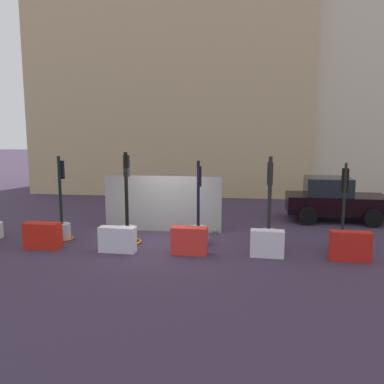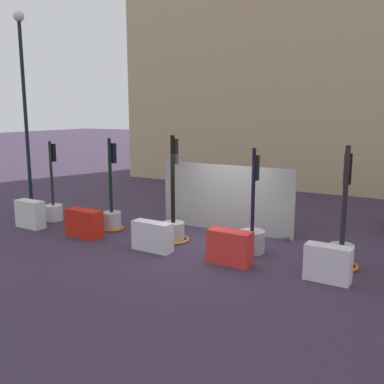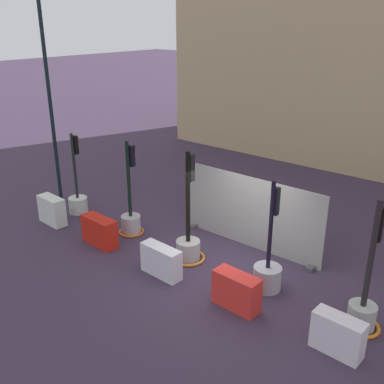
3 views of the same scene
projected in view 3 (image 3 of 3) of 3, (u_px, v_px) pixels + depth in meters
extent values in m
plane|color=#3C2E44|center=(225.00, 269.00, 11.62)|extent=(120.00, 120.00, 0.00)
cylinder|color=silver|center=(78.00, 205.00, 14.89)|extent=(0.61, 0.61, 0.53)
cylinder|color=black|center=(74.00, 166.00, 14.39)|extent=(0.09, 0.09, 2.17)
cube|color=black|center=(75.00, 145.00, 14.22)|extent=(0.17, 0.13, 0.60)
sphere|color=red|center=(77.00, 138.00, 14.20)|extent=(0.11, 0.11, 0.11)
sphere|color=orange|center=(77.00, 144.00, 14.28)|extent=(0.11, 0.11, 0.11)
sphere|color=green|center=(78.00, 150.00, 14.35)|extent=(0.11, 0.11, 0.11)
cylinder|color=#B2A8AE|center=(131.00, 224.00, 13.47)|extent=(0.58, 0.58, 0.56)
cylinder|color=black|center=(129.00, 179.00, 12.95)|extent=(0.11, 0.11, 2.31)
cube|color=black|center=(131.00, 156.00, 12.78)|extent=(0.20, 0.18, 0.62)
sphere|color=red|center=(134.00, 148.00, 12.76)|extent=(0.11, 0.11, 0.11)
sphere|color=orange|center=(134.00, 155.00, 12.84)|extent=(0.11, 0.11, 0.11)
sphere|color=green|center=(134.00, 162.00, 12.91)|extent=(0.11, 0.11, 0.11)
torus|color=orange|center=(131.00, 231.00, 13.56)|extent=(0.76, 0.76, 0.07)
cylinder|color=#B2AAA6|center=(188.00, 250.00, 12.00)|extent=(0.64, 0.64, 0.55)
cylinder|color=black|center=(188.00, 198.00, 11.45)|extent=(0.12, 0.12, 2.47)
cube|color=black|center=(191.00, 167.00, 11.27)|extent=(0.19, 0.17, 0.71)
sphere|color=red|center=(193.00, 158.00, 11.25)|extent=(0.11, 0.11, 0.11)
sphere|color=orange|center=(193.00, 167.00, 11.34)|extent=(0.11, 0.11, 0.11)
sphere|color=green|center=(193.00, 175.00, 11.42)|extent=(0.11, 0.11, 0.11)
torus|color=orange|center=(188.00, 258.00, 12.08)|extent=(0.92, 0.92, 0.08)
cylinder|color=#ADA7B0|center=(267.00, 278.00, 10.68)|extent=(0.67, 0.67, 0.58)
cylinder|color=black|center=(271.00, 226.00, 10.18)|extent=(0.10, 0.10, 2.17)
cube|color=black|center=(276.00, 201.00, 10.05)|extent=(0.17, 0.17, 0.65)
sphere|color=red|center=(279.00, 191.00, 10.03)|extent=(0.10, 0.10, 0.10)
sphere|color=orange|center=(278.00, 200.00, 10.11)|extent=(0.10, 0.10, 0.10)
sphere|color=green|center=(277.00, 209.00, 10.19)|extent=(0.10, 0.10, 0.10)
cylinder|color=#AEB2AC|center=(361.00, 316.00, 9.32)|extent=(0.58, 0.58, 0.56)
cylinder|color=black|center=(372.00, 255.00, 8.79)|extent=(0.12, 0.12, 2.35)
cube|color=black|center=(379.00, 224.00, 8.65)|extent=(0.17, 0.12, 0.73)
sphere|color=red|center=(382.00, 212.00, 8.62)|extent=(0.11, 0.11, 0.11)
sphere|color=orange|center=(380.00, 223.00, 8.71)|extent=(0.11, 0.11, 0.11)
sphere|color=green|center=(378.00, 234.00, 8.79)|extent=(0.11, 0.11, 0.11)
torus|color=orange|center=(360.00, 326.00, 9.41)|extent=(0.83, 0.83, 0.08)
cube|color=silver|center=(52.00, 210.00, 14.04)|extent=(1.02, 0.45, 0.88)
cube|color=red|center=(100.00, 231.00, 12.74)|extent=(1.17, 0.48, 0.82)
cube|color=silver|center=(161.00, 261.00, 11.22)|extent=(1.15, 0.43, 0.79)
cube|color=red|center=(236.00, 291.00, 9.95)|extent=(1.10, 0.49, 0.83)
cube|color=white|center=(338.00, 335.00, 8.60)|extent=(1.00, 0.43, 0.80)
cylinder|color=black|center=(51.00, 106.00, 14.82)|extent=(0.12, 0.12, 6.65)
cube|color=#A1A09A|center=(251.00, 212.00, 12.43)|extent=(4.35, 0.04, 2.06)
cube|color=#4C4C4C|center=(196.00, 225.00, 13.95)|extent=(0.16, 0.50, 0.10)
cube|color=#4C4C4C|center=(313.00, 267.00, 11.63)|extent=(0.16, 0.50, 0.10)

